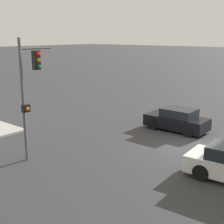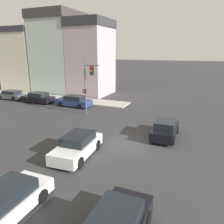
{
  "view_description": "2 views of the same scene",
  "coord_description": "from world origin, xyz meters",
  "px_view_note": "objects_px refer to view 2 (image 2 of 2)",
  "views": [
    {
      "loc": [
        -6.82,
        15.08,
        5.93
      ],
      "look_at": [
        2.52,
        3.84,
        2.33
      ],
      "focal_mm": 50.0,
      "sensor_mm": 36.0,
      "label": 1
    },
    {
      "loc": [
        -14.59,
        -4.73,
        6.76
      ],
      "look_at": [
        3.66,
        2.92,
        1.18
      ],
      "focal_mm": 35.0,
      "sensor_mm": 36.0,
      "label": 2
    }
  ],
  "objects_px": {
    "crossing_car_2": "(3,204)",
    "parked_car_1": "(38,98)",
    "parked_car_2": "(11,95)",
    "crossing_car_0": "(165,129)",
    "crossing_car_3": "(78,146)",
    "parked_car_0": "(74,101)",
    "traffic_signal": "(88,81)"
  },
  "relations": [
    {
      "from": "crossing_car_2",
      "to": "parked_car_1",
      "type": "relative_size",
      "value": 1.02
    },
    {
      "from": "crossing_car_2",
      "to": "parked_car_2",
      "type": "relative_size",
      "value": 1.04
    },
    {
      "from": "crossing_car_0",
      "to": "parked_car_1",
      "type": "bearing_deg",
      "value": 71.65
    },
    {
      "from": "crossing_car_3",
      "to": "parked_car_1",
      "type": "height_order",
      "value": "crossing_car_3"
    },
    {
      "from": "crossing_car_2",
      "to": "parked_car_0",
      "type": "distance_m",
      "value": 18.92
    },
    {
      "from": "crossing_car_2",
      "to": "parked_car_0",
      "type": "height_order",
      "value": "parked_car_0"
    },
    {
      "from": "parked_car_1",
      "to": "parked_car_2",
      "type": "height_order",
      "value": "parked_car_1"
    },
    {
      "from": "crossing_car_0",
      "to": "crossing_car_3",
      "type": "xyz_separation_m",
      "value": [
        -5.47,
        4.81,
        0.01
      ]
    },
    {
      "from": "crossing_car_2",
      "to": "crossing_car_3",
      "type": "distance_m",
      "value": 6.03
    },
    {
      "from": "parked_car_1",
      "to": "parked_car_2",
      "type": "bearing_deg",
      "value": -0.65
    },
    {
      "from": "parked_car_0",
      "to": "parked_car_2",
      "type": "relative_size",
      "value": 1.05
    },
    {
      "from": "crossing_car_3",
      "to": "traffic_signal",
      "type": "bearing_deg",
      "value": -159.32
    },
    {
      "from": "crossing_car_0",
      "to": "parked_car_2",
      "type": "distance_m",
      "value": 23.64
    },
    {
      "from": "crossing_car_0",
      "to": "parked_car_2",
      "type": "bearing_deg",
      "value": 75.02
    },
    {
      "from": "traffic_signal",
      "to": "parked_car_1",
      "type": "relative_size",
      "value": 1.32
    },
    {
      "from": "crossing_car_0",
      "to": "parked_car_2",
      "type": "height_order",
      "value": "crossing_car_0"
    },
    {
      "from": "crossing_car_2",
      "to": "parked_car_0",
      "type": "xyz_separation_m",
      "value": [
        17.36,
        7.54,
        0.04
      ]
    },
    {
      "from": "crossing_car_3",
      "to": "parked_car_1",
      "type": "relative_size",
      "value": 1.01
    },
    {
      "from": "crossing_car_0",
      "to": "crossing_car_3",
      "type": "relative_size",
      "value": 0.9
    },
    {
      "from": "traffic_signal",
      "to": "parked_car_0",
      "type": "relative_size",
      "value": 1.29
    },
    {
      "from": "traffic_signal",
      "to": "crossing_car_3",
      "type": "relative_size",
      "value": 1.32
    },
    {
      "from": "crossing_car_2",
      "to": "parked_car_2",
      "type": "bearing_deg",
      "value": -134.61
    },
    {
      "from": "crossing_car_2",
      "to": "parked_car_0",
      "type": "bearing_deg",
      "value": -157.17
    },
    {
      "from": "crossing_car_3",
      "to": "parked_car_1",
      "type": "xyz_separation_m",
      "value": [
        11.31,
        13.05,
        -0.04
      ]
    },
    {
      "from": "crossing_car_3",
      "to": "parked_car_2",
      "type": "bearing_deg",
      "value": -125.89
    },
    {
      "from": "crossing_car_2",
      "to": "parked_car_2",
      "type": "distance_m",
      "value": 25.22
    },
    {
      "from": "crossing_car_2",
      "to": "parked_car_1",
      "type": "height_order",
      "value": "parked_car_1"
    },
    {
      "from": "parked_car_1",
      "to": "parked_car_0",
      "type": "bearing_deg",
      "value": -178.42
    },
    {
      "from": "crossing_car_3",
      "to": "parked_car_2",
      "type": "relative_size",
      "value": 1.03
    },
    {
      "from": "parked_car_2",
      "to": "crossing_car_2",
      "type": "bearing_deg",
      "value": 136.73
    },
    {
      "from": "traffic_signal",
      "to": "parked_car_2",
      "type": "height_order",
      "value": "traffic_signal"
    },
    {
      "from": "crossing_car_2",
      "to": "crossing_car_3",
      "type": "bearing_deg",
      "value": -179.74
    }
  ]
}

